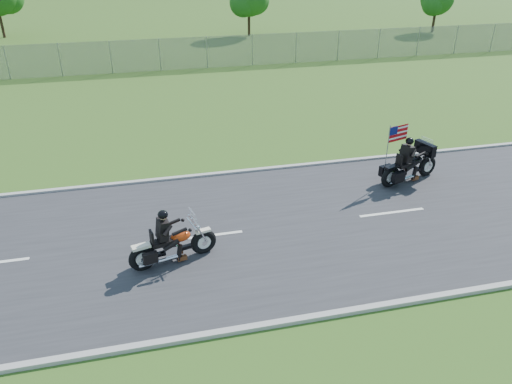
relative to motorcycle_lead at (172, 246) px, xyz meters
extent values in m
plane|color=#374F18|center=(3.04, 1.01, -0.53)|extent=(420.00, 420.00, 0.00)
cube|color=#28282B|center=(3.04, 1.01, -0.51)|extent=(120.00, 8.00, 0.04)
cube|color=#9E9B93|center=(3.04, 5.06, -0.48)|extent=(120.00, 0.18, 0.12)
cube|color=#9E9B93|center=(3.04, -3.04, -0.48)|extent=(120.00, 0.18, 0.12)
cube|color=gray|center=(-1.96, 21.01, 0.47)|extent=(60.00, 0.03, 2.00)
cylinder|color=#382316|center=(9.04, 31.01, 0.73)|extent=(0.22, 0.22, 2.52)
sphere|color=#1E5516|center=(9.68, 31.49, 2.26)|extent=(2.40, 2.40, 2.40)
sphere|color=#1E5516|center=(8.48, 30.61, 2.17)|extent=(2.24, 2.24, 2.24)
cylinder|color=#382316|center=(-10.96, 35.01, 0.87)|extent=(0.22, 0.22, 2.80)
cylinder|color=#382316|center=(25.04, 29.01, 0.59)|extent=(0.22, 0.22, 2.24)
sphere|color=#1E5516|center=(25.60, 29.43, 1.95)|extent=(2.10, 2.10, 2.10)
sphere|color=#1E5516|center=(24.55, 28.66, 1.87)|extent=(1.96, 1.96, 1.96)
torus|color=black|center=(0.88, 0.22, -0.14)|extent=(0.77, 0.36, 0.75)
torus|color=black|center=(-0.80, -0.20, -0.14)|extent=(0.77, 0.36, 0.75)
ellipsoid|color=#C83A0E|center=(0.26, 0.06, 0.22)|extent=(0.63, 0.45, 0.28)
cube|color=black|center=(-0.26, -0.06, 0.18)|extent=(0.62, 0.43, 0.12)
cube|color=black|center=(-0.21, -0.05, 0.58)|extent=(0.33, 0.45, 0.56)
sphere|color=black|center=(-0.16, -0.04, 1.02)|extent=(0.33, 0.33, 0.27)
cube|color=silver|center=(0.65, 0.16, 0.71)|extent=(0.15, 0.46, 0.41)
torus|color=black|center=(9.53, 3.26, -0.13)|extent=(0.81, 0.41, 0.78)
torus|color=black|center=(7.80, 2.73, -0.13)|extent=(0.81, 0.41, 0.78)
ellipsoid|color=black|center=(8.89, 3.06, 0.25)|extent=(0.67, 0.50, 0.30)
cube|color=black|center=(8.36, 2.90, 0.21)|extent=(0.65, 0.47, 0.13)
cube|color=black|center=(8.41, 2.92, 0.63)|extent=(0.37, 0.48, 0.58)
sphere|color=black|center=(8.46, 2.93, 1.08)|extent=(0.36, 0.36, 0.29)
cube|color=black|center=(9.27, 3.18, 0.63)|extent=(0.47, 0.88, 0.42)
cube|color=#B70C11|center=(8.05, 3.03, 1.37)|extent=(0.82, 0.27, 0.55)
camera|label=1|loc=(-0.36, -11.40, 7.58)|focal=35.00mm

